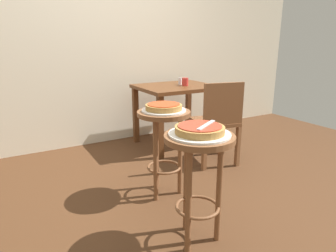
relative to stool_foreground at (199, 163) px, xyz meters
The scene contains 13 objects.
ground_plane 0.78m from the stool_foreground, 76.24° to the left, with size 6.00×6.00×0.00m, color #4C2D19.
back_wall 2.43m from the stool_foreground, 86.42° to the left, with size 6.00×0.10×3.00m, color beige.
stool_foreground is the anchor object (origin of this frame).
serving_plate_foreground 0.18m from the stool_foreground, 75.96° to the left, with size 0.36×0.36×0.01m, color white.
pizza_foreground 0.21m from the stool_foreground, 75.96° to the left, with size 0.29×0.29×0.05m.
stool_middle 0.64m from the stool_foreground, 79.61° to the left, with size 0.41×0.41×0.70m.
serving_plate_middle 0.67m from the stool_foreground, 79.61° to the left, with size 0.34×0.34×0.01m, color silver.
pizza_middle 0.68m from the stool_foreground, 79.61° to the left, with size 0.28×0.28×0.05m.
dining_table 1.84m from the stool_foreground, 62.83° to the left, with size 0.87×0.73×0.72m.
cup_near_edge 1.83m from the stool_foreground, 59.67° to the left, with size 0.07×0.07×0.09m, color red.
condiment_shaker 1.91m from the stool_foreground, 61.36° to the left, with size 0.04×0.04×0.08m, color white.
wooden_chair 1.26m from the stool_foreground, 46.01° to the left, with size 0.48×0.48×0.85m.
pizza_server_knife 0.24m from the stool_foreground, 33.69° to the right, with size 0.22×0.02×0.01m, color silver.
Camera 1 is at (-1.10, -1.89, 1.22)m, focal length 31.78 mm.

